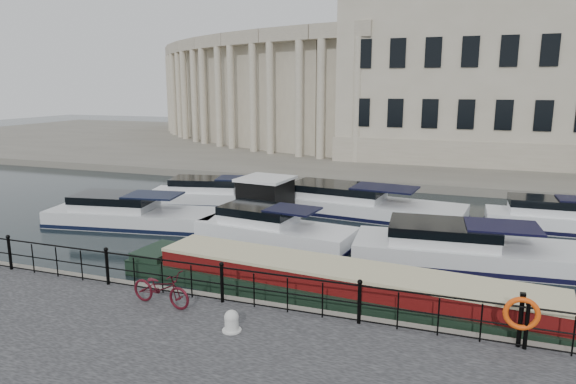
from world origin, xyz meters
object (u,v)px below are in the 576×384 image
object	(u,v)px
mooring_bollard	(232,321)
bicycle	(161,288)
life_ring_post	(521,314)
narrowboat	(344,292)
harbour_hut	(266,200)

from	to	relation	value
mooring_bollard	bicycle	bearing A→B (deg)	163.85
bicycle	life_ring_post	xyz separation A→B (m)	(9.40, 0.79, 0.34)
narrowboat	harbour_hut	world-z (taller)	harbour_hut
life_ring_post	harbour_hut	size ratio (longest dim) A/B	0.38
harbour_hut	life_ring_post	bearing A→B (deg)	-38.83
mooring_bollard	life_ring_post	size ratio (longest dim) A/B	0.41
mooring_bollard	harbour_hut	xyz separation A→B (m)	(-4.23, 12.74, 0.14)
narrowboat	harbour_hut	xyz separation A→B (m)	(-6.25, 8.90, 0.59)
life_ring_post	harbour_hut	distance (m)	15.76
mooring_bollard	harbour_hut	distance (m)	13.42
mooring_bollard	narrowboat	bearing A→B (deg)	62.28
bicycle	narrowboat	xyz separation A→B (m)	(4.59, 3.10, -0.70)
life_ring_post	narrowboat	world-z (taller)	life_ring_post
life_ring_post	narrowboat	xyz separation A→B (m)	(-4.82, 2.31, -1.04)
harbour_hut	narrowboat	bearing A→B (deg)	-48.39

